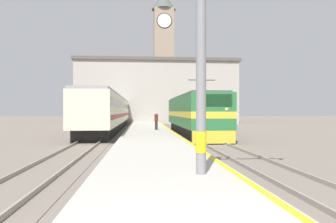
% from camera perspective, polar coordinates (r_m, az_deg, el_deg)
% --- Properties ---
extents(ground_plane, '(200.00, 200.00, 0.00)m').
position_cam_1_polar(ground_plane, '(34.51, -3.57, -3.45)').
color(ground_plane, '#70665B').
extents(platform, '(4.26, 140.00, 0.37)m').
position_cam_1_polar(platform, '(29.51, -3.36, -3.70)').
color(platform, '#ADA89E').
rests_on(platform, ground).
extents(rail_track_near, '(2.83, 140.00, 0.16)m').
position_cam_1_polar(rail_track_near, '(29.87, 4.10, -3.95)').
color(rail_track_near, '#70665B').
rests_on(rail_track_near, ground).
extents(rail_track_far, '(2.84, 140.00, 0.16)m').
position_cam_1_polar(rail_track_far, '(29.71, -11.36, -3.97)').
color(rail_track_far, '#70665B').
rests_on(rail_track_far, ground).
extents(locomotive_train, '(2.92, 16.77, 4.50)m').
position_cam_1_polar(locomotive_train, '(28.86, 4.39, -0.56)').
color(locomotive_train, black).
rests_on(locomotive_train, ground).
extents(passenger_train, '(2.92, 48.88, 3.76)m').
position_cam_1_polar(passenger_train, '(45.59, -9.04, -0.03)').
color(passenger_train, black).
rests_on(passenger_train, ground).
extents(catenary_mast, '(3.19, 0.31, 7.43)m').
position_cam_1_polar(catenary_mast, '(9.51, 6.45, 11.72)').
color(catenary_mast, gray).
rests_on(catenary_mast, platform).
extents(person_on_platform, '(0.34, 0.34, 1.65)m').
position_cam_1_polar(person_on_platform, '(30.68, -2.06, -1.59)').
color(person_on_platform, '#23232D').
rests_on(person_on_platform, platform).
extents(clock_tower, '(4.56, 4.56, 24.64)m').
position_cam_1_polar(clock_tower, '(63.15, -0.76, 10.09)').
color(clock_tower, gray).
rests_on(clock_tower, ground).
extents(station_building, '(27.15, 8.14, 10.75)m').
position_cam_1_polar(station_building, '(56.08, -1.97, 3.45)').
color(station_building, '#A8A399').
rests_on(station_building, ground).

